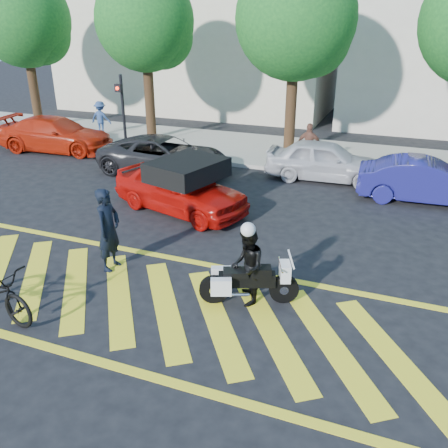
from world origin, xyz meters
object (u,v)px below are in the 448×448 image
(parked_mid_left, at_px, (165,156))
(parked_mid_right, at_px, (325,160))
(officer_moto, at_px, (247,267))
(parked_left, at_px, (56,134))
(police_motorcycle, at_px, (248,281))
(red_convertible, at_px, (180,188))
(officer_bike, at_px, (109,230))
(parked_right, at_px, (426,181))

(parked_mid_left, distance_m, parked_mid_right, 5.77)
(officer_moto, xyz_separation_m, parked_left, (-11.36, 8.21, -0.10))
(police_motorcycle, xyz_separation_m, red_convertible, (-3.43, 3.96, 0.24))
(parked_mid_right, bearing_deg, parked_mid_left, 101.20)
(officer_bike, distance_m, officer_moto, 3.37)
(officer_bike, height_order, police_motorcycle, officer_bike)
(officer_bike, height_order, parked_mid_right, officer_bike)
(parked_left, xyz_separation_m, parked_mid_right, (11.40, 0.23, -0.01))
(parked_left, bearing_deg, police_motorcycle, -132.28)
(officer_bike, distance_m, parked_mid_right, 8.90)
(red_convertible, height_order, parked_right, red_convertible)
(officer_moto, relative_size, red_convertible, 0.38)
(officer_bike, bearing_deg, red_convertible, -0.22)
(officer_bike, xyz_separation_m, parked_left, (-8.01, 7.99, -0.25))
(red_convertible, relative_size, parked_mid_left, 0.88)
(parked_mid_left, relative_size, parked_mid_right, 1.17)
(officer_moto, height_order, parked_mid_left, officer_moto)
(police_motorcycle, distance_m, officer_moto, 0.33)
(officer_bike, distance_m, parked_right, 9.84)
(police_motorcycle, distance_m, red_convertible, 5.25)
(officer_moto, xyz_separation_m, red_convertible, (-3.41, 3.95, -0.08))
(red_convertible, distance_m, parked_left, 9.02)
(officer_moto, bearing_deg, parked_right, 134.10)
(officer_bike, relative_size, parked_left, 0.39)
(officer_bike, distance_m, police_motorcycle, 3.41)
(red_convertible, height_order, parked_left, red_convertible)
(officer_bike, bearing_deg, parked_mid_left, 16.81)
(parked_mid_right, xyz_separation_m, parked_right, (3.30, -1.03, -0.03))
(parked_right, bearing_deg, officer_moto, 152.13)
(officer_bike, distance_m, red_convertible, 3.74)
(parked_left, bearing_deg, parked_mid_left, -107.81)
(officer_bike, relative_size, police_motorcycle, 1.01)
(police_motorcycle, relative_size, parked_mid_left, 0.40)
(officer_bike, xyz_separation_m, parked_mid_left, (-2.21, 6.83, -0.30))
(parked_mid_left, bearing_deg, parked_mid_right, -75.63)
(parked_mid_left, xyz_separation_m, parked_mid_right, (5.60, 1.40, 0.03))
(police_motorcycle, relative_size, parked_left, 0.39)
(officer_moto, relative_size, parked_right, 0.40)
(parked_left, bearing_deg, officer_moto, -132.28)
(officer_moto, bearing_deg, parked_left, -147.52)
(police_motorcycle, xyz_separation_m, parked_mid_right, (0.02, 8.45, 0.22))
(officer_bike, height_order, red_convertible, officer_bike)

